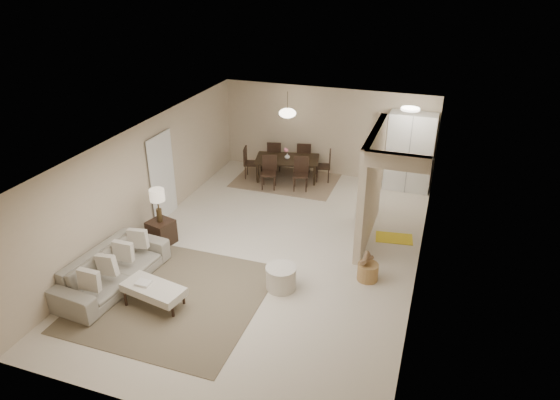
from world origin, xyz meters
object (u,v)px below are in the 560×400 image
at_px(pantry_cabinet, 410,152).
at_px(wicker_basket, 368,272).
at_px(dining_table, 287,169).
at_px(ottoman_bench, 153,290).
at_px(round_pouf, 281,278).
at_px(side_table, 161,232).
at_px(sofa, 113,269).

distance_m(pantry_cabinet, wicker_basket, 4.67).
bearing_deg(dining_table, ottoman_bench, -107.02).
relative_size(round_pouf, wicker_basket, 1.44).
distance_m(pantry_cabinet, dining_table, 3.36).
relative_size(ottoman_bench, side_table, 2.28).
bearing_deg(sofa, wicker_basket, -64.01).
bearing_deg(ottoman_bench, round_pouf, 42.10).
height_order(sofa, round_pouf, sofa).
xyz_separation_m(ottoman_bench, wicker_basket, (3.49, 2.04, -0.16)).
distance_m(sofa, side_table, 1.65).
xyz_separation_m(pantry_cabinet, dining_table, (-3.25, -0.45, -0.74)).
height_order(pantry_cabinet, sofa, pantry_cabinet).
distance_m(sofa, ottoman_bench, 1.11).
bearing_deg(round_pouf, wicker_basket, 28.42).
bearing_deg(round_pouf, ottoman_bench, -148.33).
height_order(pantry_cabinet, wicker_basket, pantry_cabinet).
bearing_deg(ottoman_bench, wicker_basket, 40.72).
bearing_deg(side_table, pantry_cabinet, 44.49).
relative_size(sofa, wicker_basket, 5.83).
bearing_deg(pantry_cabinet, side_table, -135.51).
bearing_deg(dining_table, round_pouf, -85.58).
height_order(pantry_cabinet, side_table, pantry_cabinet).
relative_size(side_table, dining_table, 0.31).
xyz_separation_m(pantry_cabinet, side_table, (-4.75, -4.67, -0.78)).
bearing_deg(pantry_cabinet, ottoman_bench, -119.42).
height_order(ottoman_bench, wicker_basket, ottoman_bench).
height_order(pantry_cabinet, ottoman_bench, pantry_cabinet).
xyz_separation_m(sofa, ottoman_bench, (1.07, -0.30, -0.02)).
relative_size(wicker_basket, dining_table, 0.23).
relative_size(sofa, side_table, 4.41).
distance_m(ottoman_bench, round_pouf, 2.34).
relative_size(sofa, dining_table, 1.36).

